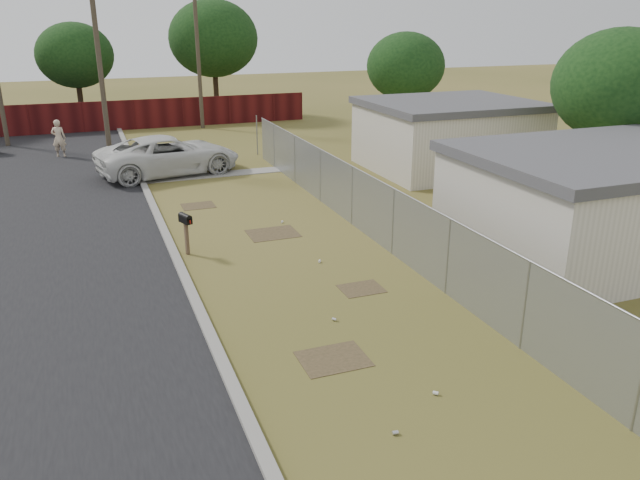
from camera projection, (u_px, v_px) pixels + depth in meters
name	position (u px, v px, depth m)	size (l,w,h in m)	color
ground	(293.00, 268.00, 17.56)	(120.00, 120.00, 0.00)	olive
street	(44.00, 213.00, 22.37)	(15.10, 60.00, 0.12)	black
chainlink_fence	(378.00, 218.00, 19.23)	(0.10, 27.06, 2.02)	gray
privacy_fence	(65.00, 118.00, 37.23)	(30.00, 0.12, 1.80)	#490F0F
utility_poles	(102.00, 55.00, 32.91)	(12.60, 8.24, 9.00)	#4C4233
houses	(515.00, 163.00, 23.02)	(9.30, 17.24, 3.10)	beige
horizon_trees	(180.00, 52.00, 36.97)	(33.32, 31.94, 7.78)	#342717
mailbox	(186.00, 222.00, 18.21)	(0.35, 0.55, 1.27)	brown
pickup_truck	(169.00, 155.00, 27.58)	(2.87, 6.22, 1.73)	silver
pedestrian	(59.00, 138.00, 30.96)	(0.68, 0.45, 1.87)	#CCB395
scattered_litter	(340.00, 305.00, 15.19)	(1.77, 11.72, 0.07)	silver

